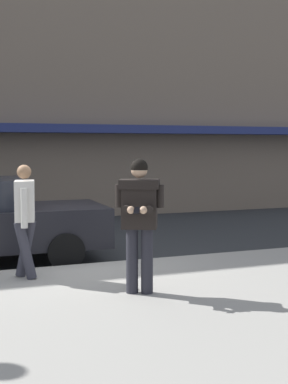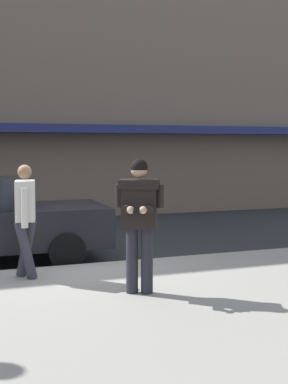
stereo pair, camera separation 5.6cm
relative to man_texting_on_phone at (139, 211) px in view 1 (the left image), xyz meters
name	(u,v)px [view 1 (the left image)]	position (x,y,z in m)	size (l,w,h in m)	color
ground_plane	(52,272)	(-0.74, 2.22, -1.25)	(80.00, 80.00, 0.00)	#2B2D30
sidewalk	(176,310)	(0.26, -0.63, -1.18)	(32.00, 5.30, 0.14)	#99968E
curb_paint_line	(108,266)	(0.26, 2.27, -1.25)	(28.00, 0.12, 0.01)	silver
storefront_facade	(29,40)	(0.26, 10.71, 4.18)	(28.00, 4.70, 10.88)	#756656
man_texting_on_phone	(139,211)	(0.00, 0.00, 0.00)	(0.62, 0.65, 1.81)	#23232B
pedestrian_in_light_coat	(25,214)	(-1.30, 1.40, -0.14)	(0.38, 0.59, 1.70)	#33333D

